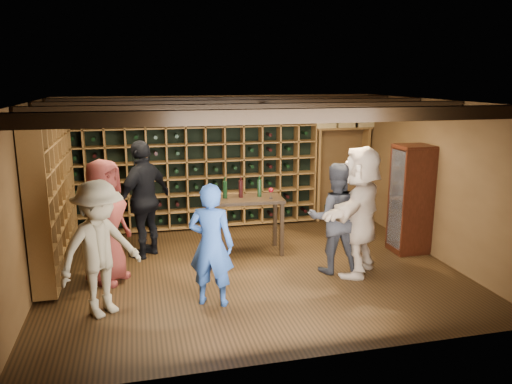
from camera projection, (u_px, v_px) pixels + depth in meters
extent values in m
plane|color=#311E0D|center=(252.00, 270.00, 7.52)|extent=(6.00, 6.00, 0.00)
plane|color=brown|center=(222.00, 161.00, 9.60)|extent=(6.00, 0.00, 6.00)
plane|color=brown|center=(309.00, 244.00, 4.87)|extent=(6.00, 0.00, 6.00)
plane|color=brown|center=(29.00, 201.00, 6.55)|extent=(0.00, 5.00, 5.00)
plane|color=brown|center=(435.00, 179.00, 7.92)|extent=(0.00, 5.00, 5.00)
plane|color=black|center=(251.00, 102.00, 6.95)|extent=(6.00, 6.00, 0.00)
cube|color=black|center=(284.00, 116.00, 5.46)|extent=(5.90, 0.18, 0.16)
cube|color=black|center=(260.00, 110.00, 6.50)|extent=(5.90, 0.18, 0.16)
cube|color=black|center=(242.00, 105.00, 7.54)|extent=(5.90, 0.18, 0.16)
cube|color=black|center=(229.00, 102.00, 8.58)|extent=(5.90, 0.18, 0.16)
cylinder|color=black|center=(164.00, 111.00, 6.70)|extent=(0.10, 0.10, 0.10)
cylinder|color=black|center=(265.00, 108.00, 7.43)|extent=(0.10, 0.10, 0.10)
cylinder|color=black|center=(353.00, 109.00, 7.02)|extent=(0.10, 0.10, 0.10)
cylinder|color=black|center=(222.00, 105.00, 8.07)|extent=(0.10, 0.10, 0.10)
cube|color=brown|center=(196.00, 169.00, 9.34)|extent=(4.65, 0.30, 2.20)
cube|color=black|center=(196.00, 169.00, 9.34)|extent=(4.56, 0.02, 2.16)
cube|color=brown|center=(53.00, 194.00, 7.39)|extent=(0.30, 2.65, 2.20)
cube|color=black|center=(53.00, 194.00, 7.39)|extent=(0.29, 0.02, 2.16)
cube|color=brown|center=(343.00, 128.00, 9.85)|extent=(1.15, 0.32, 0.04)
cube|color=brown|center=(365.00, 173.00, 10.17)|extent=(0.05, 0.28, 1.85)
cube|color=brown|center=(317.00, 175.00, 9.94)|extent=(0.05, 0.28, 1.85)
cube|color=tan|center=(324.00, 122.00, 9.73)|extent=(0.40, 0.30, 0.20)
cube|color=tan|center=(345.00, 122.00, 9.83)|extent=(0.40, 0.30, 0.20)
cube|color=tan|center=(362.00, 122.00, 9.91)|extent=(0.40, 0.30, 0.20)
cube|color=#37130B|center=(407.00, 248.00, 8.32)|extent=(0.55, 0.50, 0.10)
cube|color=#37130B|center=(411.00, 199.00, 8.13)|extent=(0.55, 0.50, 1.70)
cube|color=white|center=(396.00, 200.00, 8.07)|extent=(0.01, 0.46, 1.60)
cube|color=#37130B|center=(411.00, 199.00, 8.13)|extent=(0.50, 0.44, 0.02)
sphere|color=#59260C|center=(410.00, 193.00, 8.10)|extent=(0.18, 0.18, 0.18)
imported|color=navy|center=(211.00, 245.00, 6.23)|extent=(0.68, 0.57, 1.58)
imported|color=black|center=(335.00, 218.00, 7.29)|extent=(0.91, 0.78, 1.64)
imported|color=maroon|center=(105.00, 222.00, 6.92)|extent=(0.92, 1.02, 1.76)
imported|color=black|center=(144.00, 199.00, 7.92)|extent=(1.09, 1.12, 1.88)
imported|color=#84775B|center=(100.00, 249.00, 5.95)|extent=(1.24, 1.14, 1.67)
imported|color=tan|center=(360.00, 211.00, 7.20)|extent=(1.60, 1.68, 1.90)
cube|color=black|center=(244.00, 200.00, 8.05)|extent=(1.27, 0.69, 0.05)
cube|color=black|center=(212.00, 234.00, 7.81)|extent=(0.07, 0.07, 0.88)
cube|color=black|center=(282.00, 230.00, 8.01)|extent=(0.07, 0.07, 0.88)
cube|color=black|center=(209.00, 224.00, 8.30)|extent=(0.07, 0.07, 0.88)
cube|color=black|center=(275.00, 221.00, 8.50)|extent=(0.07, 0.07, 0.88)
cylinder|color=black|center=(225.00, 190.00, 8.01)|extent=(0.07, 0.07, 0.28)
cylinder|color=black|center=(241.00, 189.00, 8.06)|extent=(0.07, 0.07, 0.28)
cylinder|color=black|center=(259.00, 188.00, 8.11)|extent=(0.07, 0.07, 0.28)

